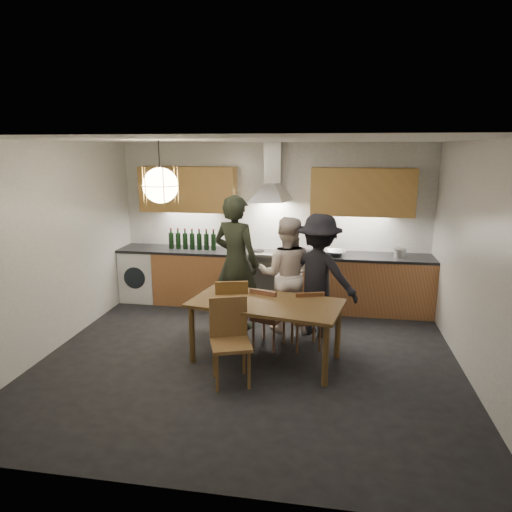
% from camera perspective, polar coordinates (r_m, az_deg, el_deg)
% --- Properties ---
extents(ground, '(5.00, 5.00, 0.00)m').
position_cam_1_polar(ground, '(5.72, -0.82, -12.70)').
color(ground, black).
rests_on(ground, ground).
extents(room_shell, '(5.02, 4.52, 2.61)m').
position_cam_1_polar(room_shell, '(5.20, -0.88, 4.43)').
color(room_shell, white).
rests_on(room_shell, ground).
extents(counter_run, '(5.00, 0.62, 0.90)m').
position_cam_1_polar(counter_run, '(7.36, 2.04, -2.92)').
color(counter_run, '#C07D49').
rests_on(counter_run, ground).
extents(range_stove, '(0.90, 0.60, 0.92)m').
position_cam_1_polar(range_stove, '(7.36, 1.85, -2.99)').
color(range_stove, silver).
rests_on(range_stove, ground).
extents(wall_fixtures, '(4.30, 0.54, 1.10)m').
position_cam_1_polar(wall_fixtures, '(7.21, 2.07, 8.26)').
color(wall_fixtures, tan).
rests_on(wall_fixtures, ground).
extents(pendant_lamp, '(0.43, 0.43, 0.70)m').
position_cam_1_polar(pendant_lamp, '(5.33, -11.86, 8.63)').
color(pendant_lamp, black).
rests_on(pendant_lamp, ground).
extents(dining_table, '(1.90, 1.20, 0.74)m').
position_cam_1_polar(dining_table, '(5.44, 1.24, -6.59)').
color(dining_table, brown).
rests_on(dining_table, ground).
extents(chair_back_left, '(0.50, 0.50, 0.90)m').
position_cam_1_polar(chair_back_left, '(5.86, -3.08, -6.55)').
color(chair_back_left, brown).
rests_on(chair_back_left, ground).
extents(chair_back_mid, '(0.46, 0.46, 0.80)m').
position_cam_1_polar(chair_back_mid, '(5.82, 1.29, -7.29)').
color(chair_back_mid, brown).
rests_on(chair_back_mid, ground).
extents(chair_back_right, '(0.45, 0.45, 0.79)m').
position_cam_1_polar(chair_back_right, '(5.81, 6.48, -7.50)').
color(chair_back_right, brown).
rests_on(chair_back_right, ground).
extents(chair_front, '(0.54, 0.54, 0.93)m').
position_cam_1_polar(chair_front, '(5.06, -3.31, -9.76)').
color(chair_front, brown).
rests_on(chair_front, ground).
extents(person_left, '(0.81, 0.68, 1.90)m').
position_cam_1_polar(person_left, '(6.40, -2.52, -0.80)').
color(person_left, black).
rests_on(person_left, ground).
extents(person_mid, '(0.80, 0.63, 1.61)m').
position_cam_1_polar(person_mid, '(6.33, 3.79, -2.32)').
color(person_mid, beige).
rests_on(person_mid, ground).
extents(person_right, '(1.23, 0.98, 1.67)m').
position_cam_1_polar(person_right, '(6.21, 7.84, -2.43)').
color(person_right, black).
rests_on(person_right, ground).
extents(mixing_bowl, '(0.39, 0.39, 0.08)m').
position_cam_1_polar(mixing_bowl, '(7.10, 9.76, 0.39)').
color(mixing_bowl, '#B6B6BA').
rests_on(mixing_bowl, counter_run).
extents(stock_pot, '(0.22, 0.22, 0.12)m').
position_cam_1_polar(stock_pot, '(7.21, 17.55, 0.31)').
color(stock_pot, '#B5B5B9').
rests_on(stock_pot, counter_run).
extents(wine_bottles, '(0.80, 0.08, 0.34)m').
position_cam_1_polar(wine_bottles, '(7.49, -7.98, 2.12)').
color(wine_bottles, black).
rests_on(wine_bottles, counter_run).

